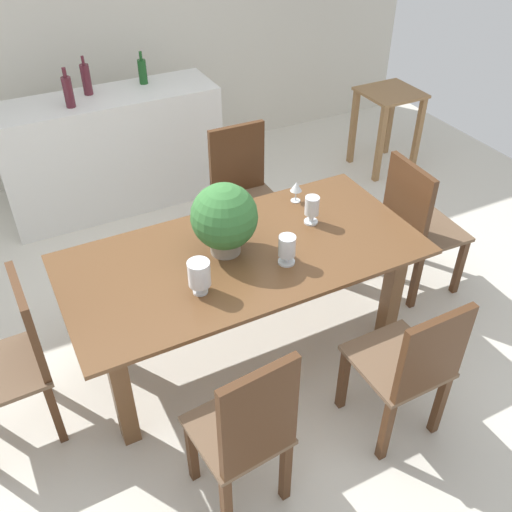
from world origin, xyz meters
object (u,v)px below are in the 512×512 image
crystal_vase_left (312,208)px  chair_head_end (15,356)px  chair_far_right (242,186)px  wine_bottle_green (86,79)px  wine_bottle_dark (142,71)px  chair_foot_end (416,222)px  crystal_vase_right (287,248)px  chair_near_left (248,432)px  side_table (388,114)px  kitchen_counter (113,152)px  crystal_vase_center_near (199,274)px  flower_centerpiece (224,218)px  chair_near_right (411,365)px  wine_glass (296,187)px  wine_bottle_clear (68,91)px  dining_table (243,271)px

crystal_vase_left → chair_head_end: bearing=-177.4°
chair_far_right → wine_bottle_green: bearing=123.7°
wine_bottle_green → wine_bottle_dark: (0.46, 0.02, -0.02)m
chair_far_right → chair_foot_end: 1.26m
crystal_vase_right → wine_bottle_dark: bearing=90.3°
chair_foot_end → wine_bottle_dark: wine_bottle_dark is taller
chair_near_left → side_table: bearing=-142.5°
chair_head_end → kitchen_counter: kitchen_counter is taller
chair_head_end → chair_far_right: chair_far_right is taller
chair_head_end → wine_bottle_green: (1.00, 2.15, 0.56)m
chair_foot_end → wine_bottle_green: (-1.59, 2.14, 0.54)m
chair_foot_end → kitchen_counter: bearing=39.0°
chair_far_right → wine_bottle_green: 1.51m
chair_head_end → crystal_vase_center_near: chair_head_end is taller
wine_bottle_green → flower_centerpiece: bearing=-84.1°
chair_near_right → flower_centerpiece: bearing=-62.5°
wine_glass → wine_bottle_dark: bearing=101.8°
crystal_vase_left → flower_centerpiece: bearing=-177.3°
side_table → wine_bottle_green: bearing=166.9°
chair_near_right → wine_glass: chair_near_right is taller
crystal_vase_right → kitchen_counter: (-0.38, 2.25, -0.36)m
crystal_vase_left → kitchen_counter: (-0.71, 1.97, -0.37)m
chair_foot_end → crystal_vase_center_near: size_ratio=5.18×
flower_centerpiece → wine_bottle_clear: wine_bottle_clear is taller
chair_head_end → kitchen_counter: (1.09, 2.06, -0.05)m
wine_glass → chair_near_left: bearing=-127.4°
dining_table → wine_glass: size_ratio=14.91×
crystal_vase_center_near → crystal_vase_right: bearing=1.3°
wine_glass → side_table: bearing=35.3°
chair_head_end → dining_table: bearing=88.2°
crystal_vase_left → side_table: crystal_vase_left is taller
chair_foot_end → wine_bottle_clear: bearing=45.0°
crystal_vase_center_near → wine_glass: crystal_vase_center_near is taller
chair_foot_end → side_table: bearing=-29.0°
dining_table → chair_near_left: size_ratio=1.98×
chair_near_right → wine_bottle_green: (-0.76, 3.12, 0.57)m
chair_near_right → chair_near_left: bearing=-0.7°
crystal_vase_right → wine_bottle_clear: (-0.65, 2.15, 0.25)m
flower_centerpiece → side_table: (2.34, 1.50, -0.44)m
chair_far_right → crystal_vase_right: size_ratio=5.75×
chair_foot_end → wine_bottle_clear: wine_bottle_clear is taller
chair_head_end → wine_glass: size_ratio=7.01×
chair_near_left → chair_foot_end: (1.74, 0.97, -0.01)m
crystal_vase_left → wine_bottle_dark: 2.13m
wine_bottle_dark → side_table: wine_bottle_dark is taller
chair_head_end → wine_glass: bearing=98.8°
chair_near_right → crystal_vase_right: bearing=-70.1°
side_table → crystal_vase_left: bearing=-140.0°
chair_head_end → crystal_vase_right: chair_head_end is taller
crystal_vase_right → side_table: bearing=40.0°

